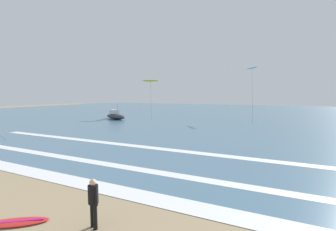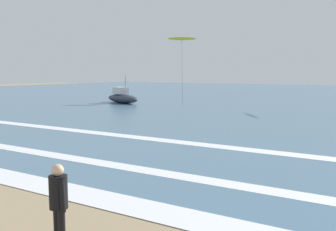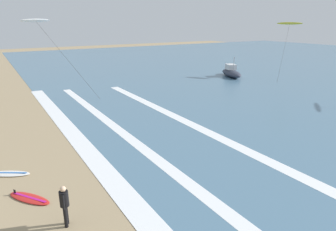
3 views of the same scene
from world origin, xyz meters
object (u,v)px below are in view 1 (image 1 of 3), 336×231
Objects in this scene: kite_yellow_high_right at (150,81)px; offshore_boat at (116,116)px; kite_cyan_mid_center at (252,68)px; surfboard_near_water at (15,222)px; surfer_mid_group at (93,199)px.

kite_yellow_high_right is 9.81m from offshore_boat.
kite_cyan_mid_center is at bearing 27.08° from offshore_boat.
kite_yellow_high_right is at bearing 112.79° from surfboard_near_water.
kite_yellow_high_right is (-14.40, 34.27, 6.76)m from surfboard_near_water.
offshore_boat is at bearing 122.42° from surfboard_near_water.
kite_cyan_mid_center is at bearing 84.74° from surfboard_near_water.
offshore_boat is (-20.83, -10.65, -8.14)m from kite_cyan_mid_center.
kite_cyan_mid_center is (3.49, 37.94, 8.65)m from surfboard_near_water.
offshore_boat is at bearing 126.99° from surfer_mid_group.
surfboard_near_water is 37.78m from kite_yellow_high_right.
kite_yellow_high_right is 18.36m from kite_cyan_mid_center.
surfboard_near_water is 0.29× the size of kite_yellow_high_right.
kite_cyan_mid_center reaches higher than kite_yellow_high_right.
surfer_mid_group is 0.29× the size of offshore_boat.
kite_cyan_mid_center is 1.84× the size of offshore_boat.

